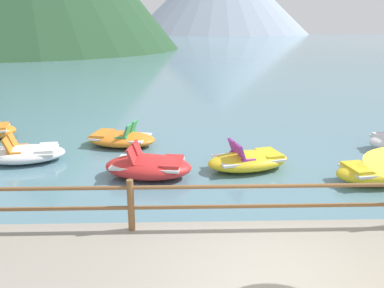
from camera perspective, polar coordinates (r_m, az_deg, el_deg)
name	(u,v)px	position (r m, az deg, el deg)	size (l,w,h in m)	color
ground_plane	(194,59)	(44.77, 0.30, 12.41)	(200.00, 200.00, 0.00)	slate
dock_railing	(267,198)	(6.95, 11.02, -7.82)	(23.92, 0.12, 0.95)	brown
pedal_boat_3	(149,166)	(10.27, -6.39, -3.27)	(2.47, 1.69, 0.89)	red
pedal_boat_4	(25,154)	(12.35, -23.37, -1.29)	(2.47, 1.63, 0.81)	white
pedal_boat_5	(382,171)	(11.02, 26.21, -3.64)	(2.69, 1.59, 0.87)	yellow
pedal_boat_6	(249,160)	(10.85, 8.32, -2.38)	(2.56, 1.77, 0.84)	yellow
pedal_boat_7	(121,138)	(13.06, -10.48, 0.82)	(2.58, 1.88, 0.81)	orange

